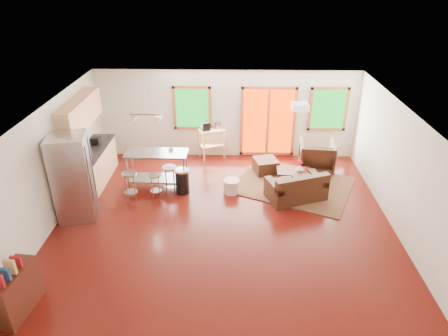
{
  "coord_description": "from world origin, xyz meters",
  "views": [
    {
      "loc": [
        0.2,
        -7.51,
        5.22
      ],
      "look_at": [
        0.0,
        0.3,
        1.2
      ],
      "focal_mm": 32.0,
      "sensor_mm": 36.0,
      "label": 1
    }
  ],
  "objects_px": {
    "loveseat": "(297,189)",
    "coffee_table": "(294,172)",
    "ottoman": "(265,166)",
    "armchair": "(317,154)",
    "rug": "(293,185)",
    "refrigerator": "(73,178)",
    "kitchen_cart": "(211,133)",
    "island": "(157,163)"
  },
  "relations": [
    {
      "from": "refrigerator",
      "to": "kitchen_cart",
      "type": "distance_m",
      "value": 4.3
    },
    {
      "from": "armchair",
      "to": "kitchen_cart",
      "type": "relative_size",
      "value": 0.84
    },
    {
      "from": "rug",
      "to": "coffee_table",
      "type": "bearing_deg",
      "value": 82.42
    },
    {
      "from": "coffee_table",
      "to": "kitchen_cart",
      "type": "distance_m",
      "value": 2.75
    },
    {
      "from": "rug",
      "to": "island",
      "type": "xyz_separation_m",
      "value": [
        -3.51,
        -0.16,
        0.67
      ]
    },
    {
      "from": "coffee_table",
      "to": "refrigerator",
      "type": "distance_m",
      "value": 5.47
    },
    {
      "from": "rug",
      "to": "loveseat",
      "type": "distance_m",
      "value": 0.73
    },
    {
      "from": "loveseat",
      "to": "armchair",
      "type": "relative_size",
      "value": 1.63
    },
    {
      "from": "coffee_table",
      "to": "kitchen_cart",
      "type": "xyz_separation_m",
      "value": [
        -2.26,
        1.48,
        0.48
      ]
    },
    {
      "from": "ottoman",
      "to": "rug",
      "type": "bearing_deg",
      "value": -46.71
    },
    {
      "from": "coffee_table",
      "to": "ottoman",
      "type": "height_order",
      "value": "ottoman"
    },
    {
      "from": "loveseat",
      "to": "rug",
      "type": "bearing_deg",
      "value": 68.16
    },
    {
      "from": "refrigerator",
      "to": "island",
      "type": "xyz_separation_m",
      "value": [
        1.61,
        1.36,
        -0.31
      ]
    },
    {
      "from": "rug",
      "to": "armchair",
      "type": "xyz_separation_m",
      "value": [
        0.74,
        0.92,
        0.47
      ]
    },
    {
      "from": "island",
      "to": "kitchen_cart",
      "type": "bearing_deg",
      "value": 55.05
    },
    {
      "from": "ottoman",
      "to": "armchair",
      "type": "bearing_deg",
      "value": 7.86
    },
    {
      "from": "kitchen_cart",
      "to": "coffee_table",
      "type": "bearing_deg",
      "value": -33.16
    },
    {
      "from": "kitchen_cart",
      "to": "rug",
      "type": "bearing_deg",
      "value": -36.62
    },
    {
      "from": "loveseat",
      "to": "coffee_table",
      "type": "bearing_deg",
      "value": 66.81
    },
    {
      "from": "rug",
      "to": "coffee_table",
      "type": "relative_size",
      "value": 3.16
    },
    {
      "from": "loveseat",
      "to": "refrigerator",
      "type": "height_order",
      "value": "refrigerator"
    },
    {
      "from": "ottoman",
      "to": "island",
      "type": "height_order",
      "value": "island"
    },
    {
      "from": "island",
      "to": "armchair",
      "type": "bearing_deg",
      "value": 14.26
    },
    {
      "from": "armchair",
      "to": "loveseat",
      "type": "bearing_deg",
      "value": 70.52
    },
    {
      "from": "armchair",
      "to": "island",
      "type": "distance_m",
      "value": 4.39
    },
    {
      "from": "refrigerator",
      "to": "kitchen_cart",
      "type": "relative_size",
      "value": 1.74
    },
    {
      "from": "loveseat",
      "to": "coffee_table",
      "type": "xyz_separation_m",
      "value": [
        0.04,
        0.86,
        0.01
      ]
    },
    {
      "from": "rug",
      "to": "ottoman",
      "type": "relative_size",
      "value": 4.73
    },
    {
      "from": "kitchen_cart",
      "to": "refrigerator",
      "type": "bearing_deg",
      "value": -132.17
    },
    {
      "from": "coffee_table",
      "to": "ottoman",
      "type": "xyz_separation_m",
      "value": [
        -0.71,
        0.54,
        -0.1
      ]
    },
    {
      "from": "ottoman",
      "to": "refrigerator",
      "type": "relative_size",
      "value": 0.3
    },
    {
      "from": "armchair",
      "to": "refrigerator",
      "type": "xyz_separation_m",
      "value": [
        -5.86,
        -2.44,
        0.51
      ]
    },
    {
      "from": "rug",
      "to": "loveseat",
      "type": "relative_size",
      "value": 1.82
    },
    {
      "from": "coffee_table",
      "to": "refrigerator",
      "type": "relative_size",
      "value": 0.45
    },
    {
      "from": "coffee_table",
      "to": "refrigerator",
      "type": "xyz_separation_m",
      "value": [
        -5.15,
        -1.71,
        0.69
      ]
    },
    {
      "from": "loveseat",
      "to": "armchair",
      "type": "distance_m",
      "value": 1.77
    },
    {
      "from": "rug",
      "to": "armchair",
      "type": "height_order",
      "value": "armchair"
    },
    {
      "from": "loveseat",
      "to": "ottoman",
      "type": "relative_size",
      "value": 2.6
    },
    {
      "from": "loveseat",
      "to": "ottoman",
      "type": "distance_m",
      "value": 1.55
    },
    {
      "from": "armchair",
      "to": "ottoman",
      "type": "bearing_deg",
      "value": 13.81
    },
    {
      "from": "coffee_table",
      "to": "kitchen_cart",
      "type": "bearing_deg",
      "value": 146.84
    },
    {
      "from": "loveseat",
      "to": "refrigerator",
      "type": "distance_m",
      "value": 5.22
    }
  ]
}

